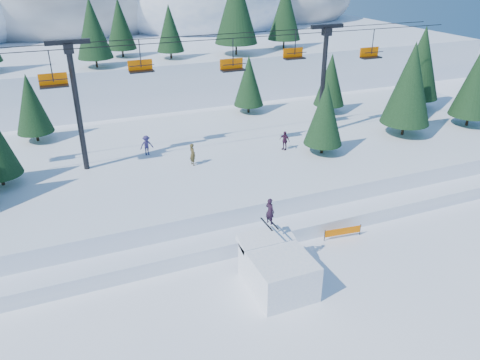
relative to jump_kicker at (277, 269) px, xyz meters
name	(u,v)px	position (x,y,z in m)	size (l,w,h in m)	color
ground	(284,299)	(-0.15, -1.24, -1.29)	(160.00, 160.00, 0.00)	white
mid_shelf	(193,165)	(-0.15, 16.76, -0.04)	(70.00, 22.00, 2.50)	white
berm	(234,226)	(-0.15, 6.76, -0.74)	(70.00, 6.00, 1.10)	white
mountain_ridge	(71,9)	(-5.21, 72.12, 8.35)	(119.00, 60.00, 26.46)	white
jump_kicker	(277,269)	(0.00, 0.00, 0.00)	(3.48, 4.74, 5.34)	white
chairlift	(205,74)	(1.28, 16.80, 8.03)	(46.00, 3.21, 10.28)	black
conifer_stand	(253,97)	(5.84, 17.00, 5.53)	(61.49, 16.67, 9.10)	black
distant_skiers	(170,149)	(-2.25, 16.22, 2.10)	(35.75, 8.84, 1.88)	#39233C
banner_near	(343,231)	(6.75, 3.09, -0.75)	(2.84, 0.37, 0.90)	black
banner_far	(381,212)	(11.10, 4.35, -0.75)	(2.66, 1.10, 0.90)	black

